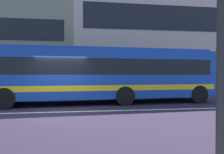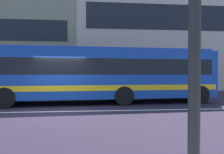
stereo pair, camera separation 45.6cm
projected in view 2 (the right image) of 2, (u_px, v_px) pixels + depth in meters
The scene contains 5 objects.
ground_plane at pixel (56, 112), 8.33m from camera, with size 160.00×160.00×0.00m, color #2C2134.
lane_centre_line at pixel (56, 112), 8.33m from camera, with size 60.00×0.16×0.01m, color silver.
hedge_row_far at pixel (55, 89), 14.39m from camera, with size 21.93×1.10×1.07m, color #184221.
apartment_block_right at pixel (168, 37), 23.43m from camera, with size 21.18×9.91×12.19m.
transit_bus at pixel (107, 73), 10.94m from camera, with size 12.16×3.14×3.04m.
Camera 2 is at (1.70, -8.49, 1.64)m, focal length 30.80 mm.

